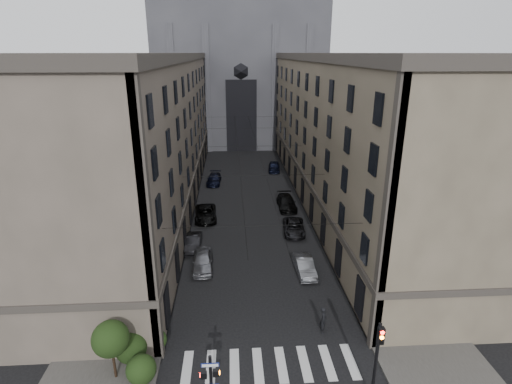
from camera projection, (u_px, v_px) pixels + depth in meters
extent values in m
cube|color=#383533|center=(171.00, 199.00, 54.04)|extent=(7.00, 80.00, 0.15)
cube|color=#383533|center=(324.00, 196.00, 55.31)|extent=(7.00, 80.00, 0.15)
cube|color=beige|center=(270.00, 365.00, 25.50)|extent=(11.00, 3.20, 0.01)
cube|color=#50483D|center=(142.00, 134.00, 50.92)|extent=(13.00, 60.00, 18.00)
cube|color=#38332D|center=(135.00, 57.00, 47.81)|extent=(13.60, 60.60, 0.90)
cube|color=#38332D|center=(145.00, 171.00, 52.50)|extent=(13.40, 60.30, 0.50)
cube|color=brown|center=(350.00, 132.00, 52.54)|extent=(13.00, 60.00, 18.00)
cube|color=#38332D|center=(356.00, 57.00, 49.43)|extent=(13.60, 60.60, 0.90)
cube|color=#38332D|center=(347.00, 167.00, 54.12)|extent=(13.40, 60.30, 0.50)
cube|color=#2D2D33|center=(240.00, 72.00, 86.48)|extent=(34.00, 22.00, 30.00)
cube|color=black|center=(241.00, 116.00, 78.72)|extent=(6.00, 0.30, 14.00)
cube|color=orange|center=(216.00, 373.00, 21.05)|extent=(0.34, 0.24, 0.38)
cube|color=#FF0C07|center=(204.00, 375.00, 21.17)|extent=(0.34, 0.24, 0.38)
cube|color=navy|center=(210.00, 365.00, 20.70)|extent=(0.95, 0.05, 0.24)
cylinder|color=black|center=(376.00, 363.00, 22.15)|extent=(0.20, 0.20, 5.20)
cube|color=black|center=(381.00, 336.00, 21.28)|extent=(0.34, 0.30, 1.00)
cylinder|color=#FF0C07|center=(383.00, 333.00, 21.03)|extent=(0.22, 0.05, 0.22)
cylinder|color=orange|center=(382.00, 338.00, 21.13)|extent=(0.22, 0.05, 0.22)
cylinder|color=black|center=(381.00, 343.00, 21.24)|extent=(0.22, 0.05, 0.22)
sphere|color=black|center=(141.00, 369.00, 23.74)|extent=(1.80, 1.80, 1.80)
sphere|color=black|center=(131.00, 348.00, 25.34)|extent=(2.00, 2.00, 2.00)
sphere|color=black|center=(156.00, 340.00, 26.47)|extent=(1.40, 1.40, 1.40)
cylinder|color=black|center=(114.00, 361.00, 24.01)|extent=(0.16, 0.16, 2.40)
sphere|color=black|center=(111.00, 339.00, 23.48)|extent=(2.20, 2.20, 2.20)
cylinder|color=black|center=(264.00, 226.00, 27.73)|extent=(14.00, 0.03, 0.03)
cylinder|color=black|center=(254.00, 176.00, 39.04)|extent=(14.00, 0.03, 0.03)
cylinder|color=black|center=(248.00, 146.00, 51.28)|extent=(14.00, 0.03, 0.03)
cylinder|color=black|center=(244.00, 128.00, 63.53)|extent=(14.00, 0.03, 0.03)
cylinder|color=black|center=(242.00, 117.00, 74.83)|extent=(14.00, 0.03, 0.03)
cylinder|color=black|center=(238.00, 148.00, 52.28)|extent=(0.03, 60.00, 0.03)
cylinder|color=black|center=(258.00, 147.00, 52.43)|extent=(0.03, 60.00, 0.03)
imported|color=slate|center=(203.00, 261.00, 36.65)|extent=(2.04, 4.71, 1.58)
imported|color=black|center=(193.00, 243.00, 40.37)|extent=(1.56, 4.25, 1.39)
imported|color=black|center=(206.00, 214.00, 47.50)|extent=(2.86, 5.60, 1.52)
imported|color=black|center=(214.00, 179.00, 60.60)|extent=(2.31, 5.07, 1.44)
imported|color=gray|center=(304.00, 266.00, 35.90)|extent=(1.67, 4.38, 1.42)
imported|color=black|center=(294.00, 227.00, 43.95)|extent=(2.75, 5.14, 1.37)
imported|color=black|center=(287.00, 203.00, 50.93)|extent=(2.22, 5.36, 1.55)
imported|color=black|center=(274.00, 167.00, 66.94)|extent=(2.34, 4.82, 1.59)
imported|color=black|center=(323.00, 320.00, 28.24)|extent=(0.66, 0.83, 2.00)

